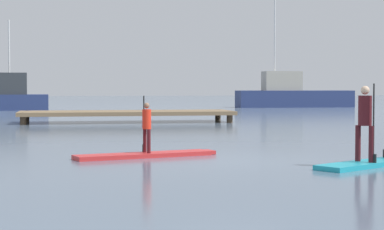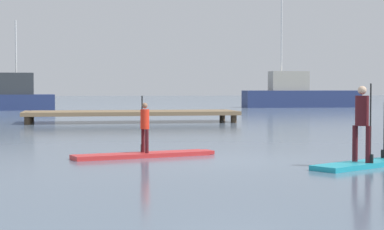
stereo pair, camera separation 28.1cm
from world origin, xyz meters
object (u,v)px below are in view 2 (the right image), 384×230
(paddler_child_solo, at_px, (145,124))
(paddleboard_far, at_px, (370,163))
(motor_boat_small_navy, at_px, (299,95))
(paddleboard_near, at_px, (145,155))
(paddler_adult, at_px, (362,119))

(paddler_child_solo, height_order, paddleboard_far, paddler_child_solo)
(motor_boat_small_navy, bearing_deg, paddler_child_solo, -113.76)
(paddleboard_near, relative_size, paddler_child_solo, 2.60)
(paddleboard_far, bearing_deg, motor_boat_small_navy, 73.26)
(paddler_adult, height_order, motor_boat_small_navy, motor_boat_small_navy)
(paddleboard_near, bearing_deg, paddleboard_far, -30.37)
(paddler_adult, relative_size, motor_boat_small_navy, 0.17)
(paddler_child_solo, height_order, motor_boat_small_navy, motor_boat_small_navy)
(paddleboard_far, xyz_separation_m, motor_boat_small_navy, (12.13, 40.33, 0.97))
(paddleboard_near, height_order, motor_boat_small_navy, motor_boat_small_navy)
(paddler_adult, bearing_deg, motor_boat_small_navy, 72.99)
(paddler_child_solo, distance_m, paddleboard_far, 5.23)
(paddler_child_solo, height_order, paddler_adult, paddler_adult)
(paddler_adult, bearing_deg, paddler_child_solo, 146.45)
(paddleboard_near, bearing_deg, paddler_adult, -33.40)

